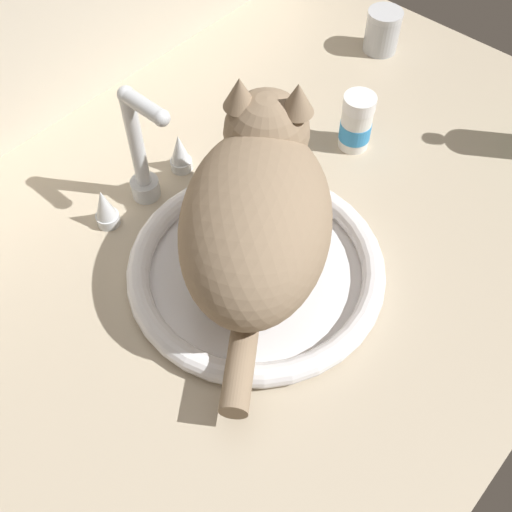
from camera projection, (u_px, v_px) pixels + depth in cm
name	position (u px, v px, depth cm)	size (l,w,h in cm)	color
countertop	(247.00, 257.00, 84.20)	(122.98, 78.46, 3.00)	#B7A88E
backsplash_wall	(36.00, 49.00, 89.24)	(122.98, 2.40, 30.08)	beige
sink_basin	(256.00, 268.00, 79.65)	(32.88, 32.88, 2.97)	white
faucet	(142.00, 161.00, 83.12)	(17.14, 9.25, 18.84)	silver
cat	(258.00, 206.00, 72.98)	(34.48, 30.53, 18.99)	#8C755B
pill_bottle	(356.00, 124.00, 91.55)	(4.77, 4.77, 9.03)	white
metal_jar	(383.00, 31.00, 106.10)	(5.94, 5.94, 7.24)	#B2B5BA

